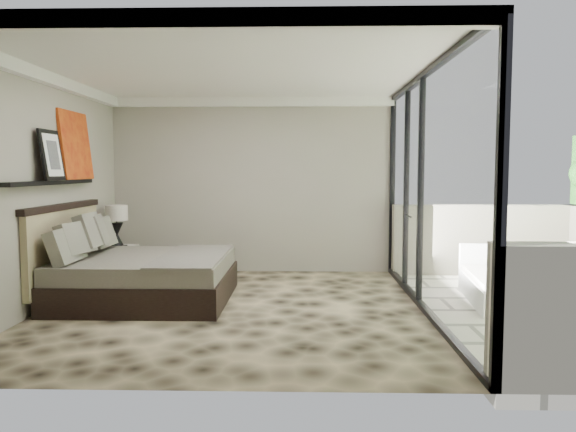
{
  "coord_description": "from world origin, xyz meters",
  "views": [
    {
      "loc": [
        0.82,
        -6.55,
        1.65
      ],
      "look_at": [
        0.63,
        0.4,
        1.08
      ],
      "focal_mm": 35.0,
      "sensor_mm": 36.0,
      "label": 1
    }
  ],
  "objects_px": {
    "ottoman": "(554,268)",
    "lounger": "(502,287)",
    "table_lamp": "(117,220)",
    "bed": "(139,273)",
    "nightstand": "(119,265)"
  },
  "relations": [
    {
      "from": "ottoman",
      "to": "lounger",
      "type": "distance_m",
      "value": 1.45
    },
    {
      "from": "table_lamp",
      "to": "bed",
      "type": "bearing_deg",
      "value": -61.88
    },
    {
      "from": "nightstand",
      "to": "ottoman",
      "type": "height_order",
      "value": "ottoman"
    },
    {
      "from": "nightstand",
      "to": "bed",
      "type": "bearing_deg",
      "value": -40.73
    },
    {
      "from": "lounger",
      "to": "nightstand",
      "type": "bearing_deg",
      "value": 172.35
    },
    {
      "from": "nightstand",
      "to": "lounger",
      "type": "relative_size",
      "value": 0.28
    },
    {
      "from": "bed",
      "to": "table_lamp",
      "type": "bearing_deg",
      "value": 118.12
    },
    {
      "from": "nightstand",
      "to": "lounger",
      "type": "xyz_separation_m",
      "value": [
        5.24,
        -1.26,
        -0.04
      ]
    },
    {
      "from": "nightstand",
      "to": "table_lamp",
      "type": "distance_m",
      "value": 0.67
    },
    {
      "from": "bed",
      "to": "nightstand",
      "type": "bearing_deg",
      "value": 117.65
    },
    {
      "from": "bed",
      "to": "ottoman",
      "type": "bearing_deg",
      "value": 10.04
    },
    {
      "from": "lounger",
      "to": "bed",
      "type": "bearing_deg",
      "value": -173.94
    },
    {
      "from": "table_lamp",
      "to": "ottoman",
      "type": "relative_size",
      "value": 1.17
    },
    {
      "from": "nightstand",
      "to": "ottoman",
      "type": "relative_size",
      "value": 0.92
    },
    {
      "from": "nightstand",
      "to": "ottoman",
      "type": "distance_m",
      "value": 6.31
    }
  ]
}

